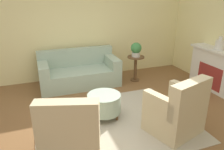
{
  "coord_description": "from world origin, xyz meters",
  "views": [
    {
      "loc": [
        -1.24,
        -3.3,
        2.31
      ],
      "look_at": [
        0.15,
        0.55,
        0.75
      ],
      "focal_mm": 35.0,
      "sensor_mm": 36.0,
      "label": 1
    }
  ],
  "objects_px": {
    "couch": "(79,73)",
    "potted_plant_on_side_table": "(136,49)",
    "ottoman_table": "(104,103)",
    "armchair_left": "(71,134)",
    "armchair_right": "(177,112)",
    "side_table": "(135,65)",
    "vase_mantel_near": "(220,44)"
  },
  "relations": [
    {
      "from": "armchair_right",
      "to": "armchair_left",
      "type": "bearing_deg",
      "value": 180.0
    },
    {
      "from": "couch",
      "to": "vase_mantel_near",
      "type": "distance_m",
      "value": 3.53
    },
    {
      "from": "couch",
      "to": "ottoman_table",
      "type": "bearing_deg",
      "value": -86.36
    },
    {
      "from": "ottoman_table",
      "to": "side_table",
      "type": "height_order",
      "value": "side_table"
    },
    {
      "from": "ottoman_table",
      "to": "potted_plant_on_side_table",
      "type": "xyz_separation_m",
      "value": [
        1.4,
        1.54,
        0.58
      ]
    },
    {
      "from": "ottoman_table",
      "to": "potted_plant_on_side_table",
      "type": "bearing_deg",
      "value": 47.69
    },
    {
      "from": "armchair_left",
      "to": "potted_plant_on_side_table",
      "type": "bearing_deg",
      "value": 47.93
    },
    {
      "from": "ottoman_table",
      "to": "armchair_right",
      "type": "bearing_deg",
      "value": -40.92
    },
    {
      "from": "couch",
      "to": "potted_plant_on_side_table",
      "type": "xyz_separation_m",
      "value": [
        1.51,
        -0.26,
        0.56
      ]
    },
    {
      "from": "side_table",
      "to": "potted_plant_on_side_table",
      "type": "bearing_deg",
      "value": -90.0
    },
    {
      "from": "armchair_left",
      "to": "side_table",
      "type": "relative_size",
      "value": 1.48
    },
    {
      "from": "armchair_left",
      "to": "armchair_right",
      "type": "relative_size",
      "value": 1.0
    },
    {
      "from": "couch",
      "to": "potted_plant_on_side_table",
      "type": "relative_size",
      "value": 5.33
    },
    {
      "from": "ottoman_table",
      "to": "potted_plant_on_side_table",
      "type": "relative_size",
      "value": 1.7
    },
    {
      "from": "armchair_right",
      "to": "vase_mantel_near",
      "type": "distance_m",
      "value": 2.44
    },
    {
      "from": "armchair_right",
      "to": "side_table",
      "type": "bearing_deg",
      "value": 81.11
    },
    {
      "from": "armchair_left",
      "to": "armchair_right",
      "type": "distance_m",
      "value": 1.81
    },
    {
      "from": "side_table",
      "to": "potted_plant_on_side_table",
      "type": "height_order",
      "value": "potted_plant_on_side_table"
    },
    {
      "from": "armchair_right",
      "to": "potted_plant_on_side_table",
      "type": "bearing_deg",
      "value": 81.11
    },
    {
      "from": "couch",
      "to": "armchair_left",
      "type": "xyz_separation_m",
      "value": [
        -0.67,
        -2.68,
        0.07
      ]
    },
    {
      "from": "ottoman_table",
      "to": "couch",
      "type": "bearing_deg",
      "value": 93.64
    },
    {
      "from": "couch",
      "to": "ottoman_table",
      "type": "distance_m",
      "value": 1.8
    },
    {
      "from": "armchair_left",
      "to": "vase_mantel_near",
      "type": "relative_size",
      "value": 3.29
    },
    {
      "from": "couch",
      "to": "armchair_right",
      "type": "xyz_separation_m",
      "value": [
        1.13,
        -2.68,
        0.07
      ]
    },
    {
      "from": "couch",
      "to": "vase_mantel_near",
      "type": "relative_size",
      "value": 6.47
    },
    {
      "from": "vase_mantel_near",
      "to": "potted_plant_on_side_table",
      "type": "height_order",
      "value": "vase_mantel_near"
    },
    {
      "from": "armchair_left",
      "to": "ottoman_table",
      "type": "relative_size",
      "value": 1.59
    },
    {
      "from": "side_table",
      "to": "potted_plant_on_side_table",
      "type": "distance_m",
      "value": 0.43
    },
    {
      "from": "vase_mantel_near",
      "to": "armchair_left",
      "type": "bearing_deg",
      "value": -162.1
    },
    {
      "from": "side_table",
      "to": "vase_mantel_near",
      "type": "xyz_separation_m",
      "value": [
        1.59,
        -1.2,
        0.7
      ]
    },
    {
      "from": "couch",
      "to": "armchair_right",
      "type": "relative_size",
      "value": 1.97
    },
    {
      "from": "armchair_right",
      "to": "ottoman_table",
      "type": "height_order",
      "value": "armchair_right"
    }
  ]
}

